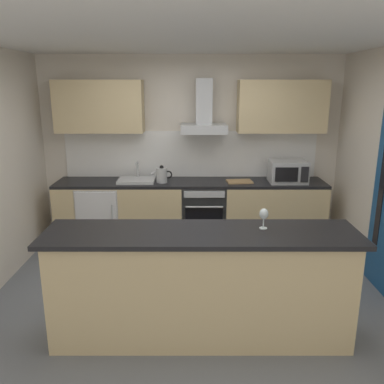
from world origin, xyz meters
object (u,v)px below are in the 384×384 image
oven (203,212)px  kettle (161,175)px  wine_glass (263,215)px  microwave (287,172)px  chopping_board (239,181)px  refrigerator (100,215)px  sink (136,180)px  range_hood (203,116)px

oven → kettle: size_ratio=2.77×
oven → wine_glass: 2.28m
oven → microwave: (1.15, -0.03, 0.59)m
microwave → wine_glass: size_ratio=2.81×
oven → chopping_board: chopping_board is taller
refrigerator → microwave: microwave is taller
refrigerator → wine_glass: wine_glass is taller
wine_glass → chopping_board: 2.12m
microwave → kettle: size_ratio=1.73×
oven → kettle: (-0.57, -0.03, 0.55)m
wine_glass → chopping_board: bearing=88.8°
oven → wine_glass: wine_glass is taller
oven → sink: sink is taller
range_hood → wine_glass: 2.40m
sink → chopping_board: size_ratio=1.47×
wine_glass → range_hood: bearing=101.2°
range_hood → chopping_board: (0.49, -0.15, -0.88)m
oven → refrigerator: oven is taller
sink → wine_glass: (1.37, -2.15, 0.20)m
oven → wine_glass: (0.45, -2.13, 0.67)m
refrigerator → range_hood: (1.44, 0.13, 1.36)m
oven → microwave: 1.29m
sink → refrigerator: bearing=-178.5°
range_hood → refrigerator: bearing=-174.8°
chopping_board → microwave: bearing=-0.4°
refrigerator → microwave: bearing=-0.6°
oven → wine_glass: size_ratio=4.50×
kettle → range_hood: range_hood is taller
oven → chopping_board: size_ratio=2.35×
refrigerator → microwave: 2.66m
microwave → range_hood: bearing=172.2°
chopping_board → range_hood: bearing=162.7°
refrigerator → wine_glass: size_ratio=4.78×
kettle → range_hood: size_ratio=0.40×
sink → kettle: (0.35, -0.04, 0.08)m
wine_glass → sink: bearing=122.6°
oven → refrigerator: bearing=-179.9°
kettle → wine_glass: bearing=-64.1°
oven → sink: 1.04m
wine_glass → chopping_board: wine_glass is taller
oven → sink: bearing=179.3°
refrigerator → wine_glass: bearing=-48.5°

